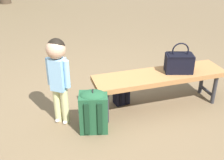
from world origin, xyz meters
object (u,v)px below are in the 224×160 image
object	(u,v)px
child_standing	(58,69)
backpack_large	(94,110)
backpack_small	(121,93)
park_bench	(160,78)
handbag	(179,62)

from	to	relation	value
child_standing	backpack_large	world-z (taller)	child_standing
child_standing	backpack_large	size ratio (longest dim) A/B	1.97
backpack_small	backpack_large	bearing A→B (deg)	44.15
park_bench	backpack_small	distance (m)	0.52
park_bench	child_standing	size ratio (longest dim) A/B	1.62
handbag	backpack_large	distance (m)	1.17
park_bench	backpack_small	xyz separation A→B (m)	(0.42, -0.19, -0.24)
child_standing	handbag	bearing A→B (deg)	179.73
child_standing	park_bench	bearing A→B (deg)	-179.94
park_bench	handbag	world-z (taller)	handbag
child_standing	backpack_small	xyz separation A→B (m)	(-0.76, -0.19, -0.51)
handbag	backpack_small	size ratio (longest dim) A/B	1.20
backpack_large	handbag	bearing A→B (deg)	-167.69
park_bench	child_standing	distance (m)	1.21
backpack_large	backpack_small	size ratio (longest dim) A/B	1.65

